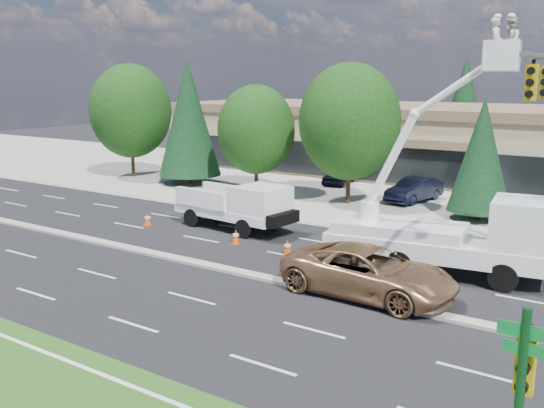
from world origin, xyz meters
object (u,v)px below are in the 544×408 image
Objects in this scene: utility_pickup at (239,211)px; bucket_truck at (454,224)px; street_sign_pole at (521,393)px; minivan at (369,272)px.

utility_pickup is 0.66× the size of bucket_truck.
utility_pickup is (-16.58, 14.16, -1.44)m from street_sign_pole.
utility_pickup is at bearing 139.49° from street_sign_pole.
minivan is (-6.91, 9.00, -1.57)m from street_sign_pole.
street_sign_pole is at bearing -76.18° from bucket_truck.
utility_pickup is at bearing 64.00° from minivan.
street_sign_pole reaches higher than minivan.
street_sign_pole reaches higher than utility_pickup.
street_sign_pole is 0.61× the size of utility_pickup.
bucket_truck is at bearing 111.75° from street_sign_pole.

